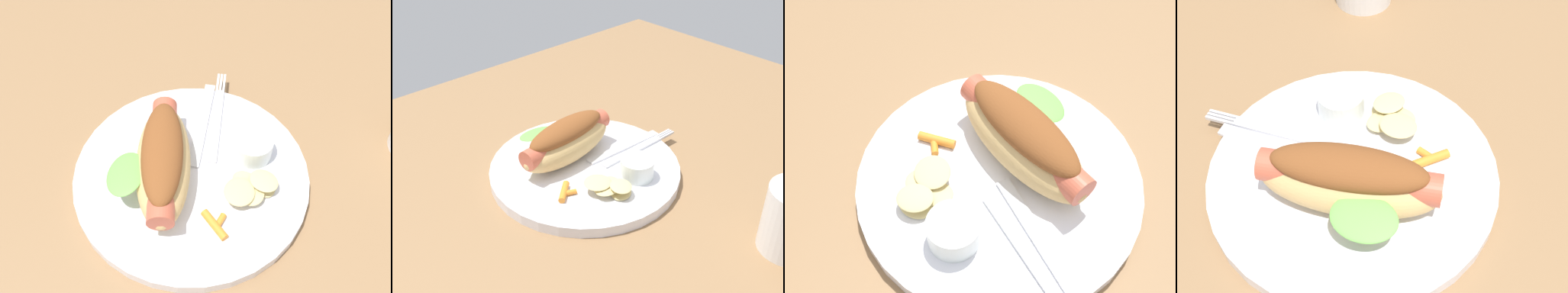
# 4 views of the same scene
# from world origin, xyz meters

# --- Properties ---
(ground_plane) EXTENTS (1.20, 0.90, 0.02)m
(ground_plane) POSITION_xyz_m (0.00, 0.00, -0.01)
(ground_plane) COLOR olive
(plate) EXTENTS (0.28, 0.28, 0.02)m
(plate) POSITION_xyz_m (-0.00, 0.02, 0.01)
(plate) COLOR white
(plate) RESTS_ON ground_plane
(hot_dog) EXTENTS (0.18, 0.10, 0.07)m
(hot_dog) POSITION_xyz_m (-0.01, 0.05, 0.05)
(hot_dog) COLOR tan
(hot_dog) RESTS_ON plate
(sauce_ramekin) EXTENTS (0.05, 0.05, 0.03)m
(sauce_ramekin) POSITION_xyz_m (0.04, -0.06, 0.03)
(sauce_ramekin) COLOR white
(sauce_ramekin) RESTS_ON plate
(fork) EXTENTS (0.15, 0.02, 0.00)m
(fork) POSITION_xyz_m (0.09, -0.01, 0.02)
(fork) COLOR silver
(fork) RESTS_ON plate
(knife) EXTENTS (0.14, 0.02, 0.00)m
(knife) POSITION_xyz_m (0.08, 0.01, 0.02)
(knife) COLOR silver
(knife) RESTS_ON plate
(chips_pile) EXTENTS (0.06, 0.07, 0.02)m
(chips_pile) POSITION_xyz_m (-0.02, -0.06, 0.03)
(chips_pile) COLOR #D6C17E
(chips_pile) RESTS_ON plate
(carrot_garnish) EXTENTS (0.04, 0.03, 0.01)m
(carrot_garnish) POSITION_xyz_m (-0.07, -0.02, 0.02)
(carrot_garnish) COLOR orange
(carrot_garnish) RESTS_ON plate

